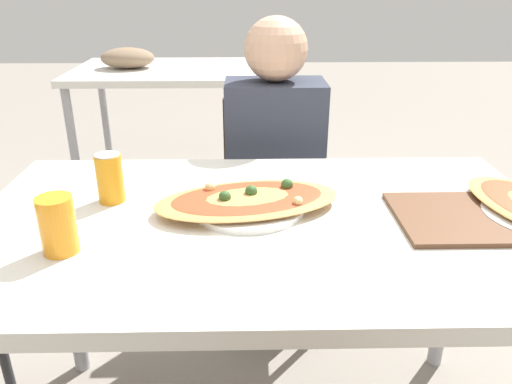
% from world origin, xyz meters
% --- Properties ---
extents(dining_table, '(1.38, 0.81, 0.77)m').
position_xyz_m(dining_table, '(0.00, 0.00, 0.70)').
color(dining_table, silver).
rests_on(dining_table, ground_plane).
extents(chair_far_seated, '(0.40, 0.40, 0.86)m').
position_xyz_m(chair_far_seated, '(0.06, 0.73, 0.49)').
color(chair_far_seated, '#3F2D1E').
rests_on(chair_far_seated, ground_plane).
extents(person_seated, '(0.34, 0.24, 1.18)m').
position_xyz_m(person_seated, '(0.06, 0.62, 0.69)').
color(person_seated, '#2D2D38').
rests_on(person_seated, ground_plane).
extents(pizza_main, '(0.49, 0.32, 0.05)m').
position_xyz_m(pizza_main, '(-0.04, 0.05, 0.79)').
color(pizza_main, white).
rests_on(pizza_main, dining_table).
extents(soda_can, '(0.07, 0.07, 0.12)m').
position_xyz_m(soda_can, '(-0.38, 0.10, 0.83)').
color(soda_can, orange).
rests_on(soda_can, dining_table).
extents(drink_glass, '(0.07, 0.07, 0.12)m').
position_xyz_m(drink_glass, '(-0.43, -0.15, 0.83)').
color(drink_glass, orange).
rests_on(drink_glass, dining_table).
extents(serving_tray, '(0.45, 0.27, 0.01)m').
position_xyz_m(serving_tray, '(0.53, -0.02, 0.78)').
color(serving_tray, brown).
rests_on(serving_tray, dining_table).
extents(background_table, '(1.10, 0.80, 0.89)m').
position_xyz_m(background_table, '(-0.57, 2.04, 0.71)').
color(background_table, silver).
rests_on(background_table, ground_plane).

